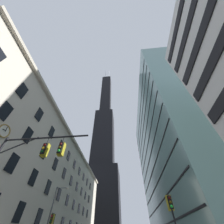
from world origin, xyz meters
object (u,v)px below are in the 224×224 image
Objects in this scene: traffic_signal_mast at (26,161)px; traffic_light_near_right at (171,206)px; traffic_light_far_left at (51,221)px; street_lamppost at (53,210)px.

traffic_light_near_right is at bearing 22.14° from traffic_signal_mast.
street_lamppost reaches higher than traffic_light_far_left.
traffic_signal_mast is 1.05× the size of street_lamppost.
traffic_signal_mast is at bearing -76.91° from traffic_light_far_left.
street_lamppost reaches higher than traffic_light_near_right.
traffic_light_near_right reaches higher than traffic_light_far_left.
street_lamppost is (-3.12, 12.83, -1.07)m from traffic_signal_mast.
traffic_signal_mast is 1.94× the size of traffic_light_near_right.
traffic_signal_mast is 13.37m from traffic_light_far_left.
traffic_light_near_right is 16.08m from traffic_light_far_left.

